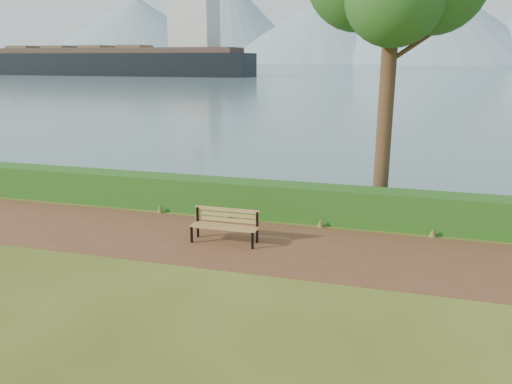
% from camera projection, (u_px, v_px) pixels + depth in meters
% --- Properties ---
extents(ground, '(140.00, 140.00, 0.00)m').
position_uv_depth(ground, '(242.00, 248.00, 12.13)').
color(ground, '#444E16').
rests_on(ground, ground).
extents(path, '(40.00, 3.40, 0.01)m').
position_uv_depth(path, '(246.00, 243.00, 12.41)').
color(path, brown).
rests_on(path, ground).
extents(hedge, '(32.00, 0.85, 1.00)m').
position_uv_depth(hedge, '(269.00, 200.00, 14.41)').
color(hedge, '#164814').
rests_on(hedge, ground).
extents(water, '(700.00, 510.00, 0.00)m').
position_uv_depth(water, '(394.00, 66.00, 253.68)').
color(water, '#425C6B').
rests_on(water, ground).
extents(mountains, '(585.00, 190.00, 70.00)m').
position_uv_depth(mountains, '(387.00, 26.00, 384.53)').
color(mountains, '#7890A0').
rests_on(mountains, ground).
extents(bench, '(1.69, 0.50, 0.85)m').
position_uv_depth(bench, '(225.00, 223.00, 12.41)').
color(bench, black).
rests_on(bench, ground).
extents(cargo_ship, '(76.21, 12.35, 23.12)m').
position_uv_depth(cargo_ship, '(116.00, 62.00, 126.18)').
color(cargo_ship, black).
rests_on(cargo_ship, ground).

